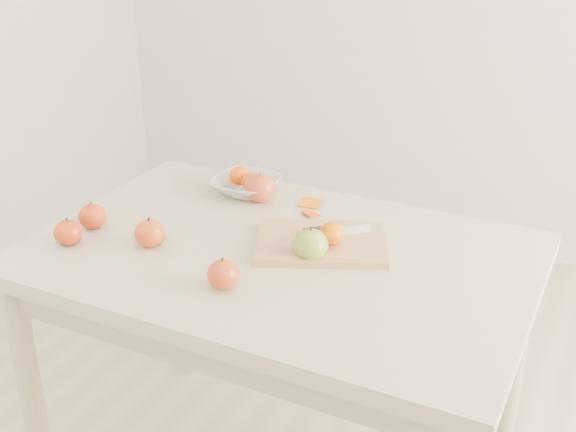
% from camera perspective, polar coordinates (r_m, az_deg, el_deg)
% --- Properties ---
extents(table, '(1.20, 0.80, 0.75)m').
position_cam_1_polar(table, '(1.79, -0.72, -5.52)').
color(table, beige).
rests_on(table, ground).
extents(cutting_board, '(0.38, 0.33, 0.02)m').
position_cam_1_polar(cutting_board, '(1.76, 2.64, -2.14)').
color(cutting_board, tan).
rests_on(cutting_board, table).
extents(board_tangerine, '(0.06, 0.06, 0.05)m').
position_cam_1_polar(board_tangerine, '(1.72, 3.44, -1.39)').
color(board_tangerine, orange).
rests_on(board_tangerine, cutting_board).
extents(fruit_bowl, '(0.19, 0.19, 0.05)m').
position_cam_1_polar(fruit_bowl, '(2.06, -3.37, 2.41)').
color(fruit_bowl, silver).
rests_on(fruit_bowl, table).
extents(bowl_tangerine_near, '(0.06, 0.06, 0.06)m').
position_cam_1_polar(bowl_tangerine_near, '(2.07, -3.85, 3.20)').
color(bowl_tangerine_near, '#E84108').
rests_on(bowl_tangerine_near, fruit_bowl).
extents(bowl_tangerine_far, '(0.06, 0.06, 0.05)m').
position_cam_1_polar(bowl_tangerine_far, '(2.03, -2.85, 2.68)').
color(bowl_tangerine_far, '#DB5607').
rests_on(bowl_tangerine_far, fruit_bowl).
extents(orange_peel_a, '(0.06, 0.05, 0.01)m').
position_cam_1_polar(orange_peel_a, '(1.99, 1.77, 0.90)').
color(orange_peel_a, orange).
rests_on(orange_peel_a, table).
extents(orange_peel_b, '(0.06, 0.05, 0.01)m').
position_cam_1_polar(orange_peel_b, '(1.93, 1.80, 0.15)').
color(orange_peel_b, '#CC4F0E').
rests_on(orange_peel_b, table).
extents(paring_knife, '(0.15, 0.10, 0.01)m').
position_cam_1_polar(paring_knife, '(1.79, 4.93, -1.07)').
color(paring_knife, white).
rests_on(paring_knife, cutting_board).
extents(apple_green, '(0.08, 0.08, 0.08)m').
position_cam_1_polar(apple_green, '(1.68, 1.78, -2.29)').
color(apple_green, olive).
rests_on(apple_green, table).
extents(apple_red_e, '(0.07, 0.07, 0.06)m').
position_cam_1_polar(apple_red_e, '(1.58, -5.16, -4.60)').
color(apple_red_e, maroon).
rests_on(apple_red_e, table).
extents(apple_red_c, '(0.08, 0.08, 0.07)m').
position_cam_1_polar(apple_red_c, '(1.78, -10.86, -1.35)').
color(apple_red_c, maroon).
rests_on(apple_red_c, table).
extents(apple_red_b, '(0.07, 0.07, 0.07)m').
position_cam_1_polar(apple_red_b, '(1.91, -15.20, -0.01)').
color(apple_red_b, '#931004').
rests_on(apple_red_b, table).
extents(apple_red_d, '(0.07, 0.07, 0.06)m').
position_cam_1_polar(apple_red_d, '(1.84, -16.97, -1.25)').
color(apple_red_d, '#A40813').
rests_on(apple_red_d, table).
extents(apple_red_a, '(0.09, 0.09, 0.08)m').
position_cam_1_polar(apple_red_a, '(2.00, -2.22, 2.21)').
color(apple_red_a, maroon).
rests_on(apple_red_a, table).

